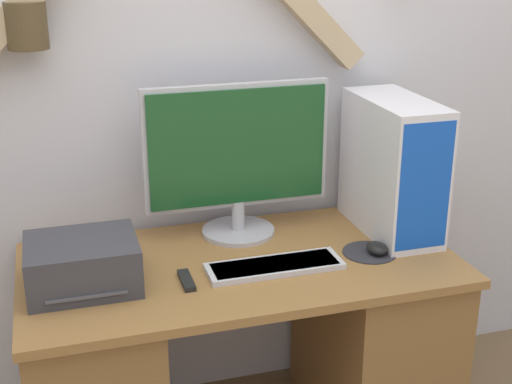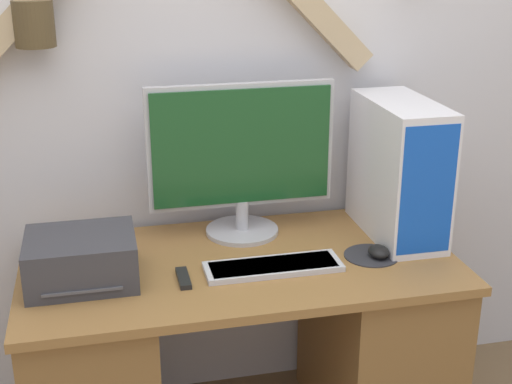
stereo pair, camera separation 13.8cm
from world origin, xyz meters
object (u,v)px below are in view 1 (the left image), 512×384
object	(u,v)px
remote_control	(186,280)
mouse	(377,248)
monitor	(237,155)
computer_tower	(393,166)
printer	(83,264)
keyboard	(275,266)

from	to	relation	value
remote_control	mouse	bearing A→B (deg)	1.42
monitor	remote_control	bearing A→B (deg)	-127.96
monitor	computer_tower	distance (m)	0.55
mouse	remote_control	size ratio (longest dim) A/B	0.66
printer	computer_tower	bearing A→B (deg)	6.84
keyboard	computer_tower	size ratio (longest dim) A/B	0.91
keyboard	mouse	world-z (taller)	mouse
computer_tower	printer	size ratio (longest dim) A/B	1.45
keyboard	monitor	bearing A→B (deg)	96.66
monitor	printer	xyz separation A→B (m)	(-0.56, -0.26, -0.22)
computer_tower	printer	world-z (taller)	computer_tower
mouse	computer_tower	bearing A→B (deg)	53.28
mouse	remote_control	distance (m)	0.65
monitor	mouse	distance (m)	0.57
keyboard	remote_control	size ratio (longest dim) A/B	3.34
printer	remote_control	size ratio (longest dim) A/B	2.52
keyboard	computer_tower	distance (m)	0.58
mouse	remote_control	bearing A→B (deg)	-178.58
mouse	computer_tower	size ratio (longest dim) A/B	0.18
mouse	printer	xyz separation A→B (m)	(-0.95, 0.05, 0.05)
keyboard	printer	distance (m)	0.60
computer_tower	remote_control	bearing A→B (deg)	-165.86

